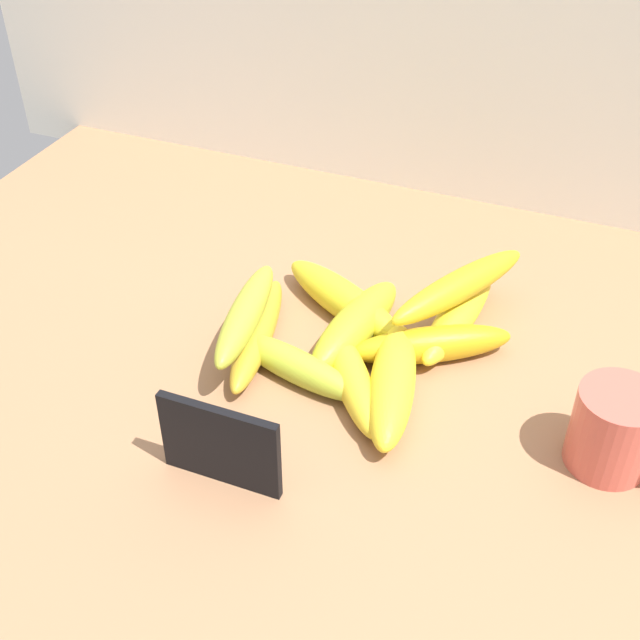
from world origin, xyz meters
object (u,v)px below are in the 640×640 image
at_px(banana_2, 392,384).
at_px(banana_8, 459,286).
at_px(coffee_mug, 617,430).
at_px(banana_5, 356,325).
at_px(banana_6, 255,336).
at_px(banana_9, 245,314).
at_px(banana_4, 295,366).
at_px(chalkboard_sign, 221,447).
at_px(banana_0, 431,344).
at_px(banana_1, 352,379).
at_px(banana_7, 458,315).
at_px(banana_3, 342,300).

bearing_deg(banana_2, banana_8, 78.44).
bearing_deg(banana_2, coffee_mug, -0.92).
height_order(banana_2, banana_5, same).
height_order(banana_6, banana_9, banana_9).
distance_m(banana_4, banana_9, 0.07).
distance_m(chalkboard_sign, coffee_mug, 0.34).
xyz_separation_m(banana_0, banana_4, (-0.12, -0.08, -0.00)).
bearing_deg(banana_1, banana_7, 62.14).
relative_size(banana_1, banana_5, 1.00).
distance_m(banana_2, banana_6, 0.16).
relative_size(banana_2, banana_5, 1.07).
bearing_deg(chalkboard_sign, coffee_mug, 25.02).
bearing_deg(banana_2, banana_9, 174.57).
distance_m(banana_4, banana_5, 0.08).
height_order(banana_1, banana_4, same).
height_order(banana_3, banana_9, banana_9).
bearing_deg(banana_8, banana_0, -99.23).
xyz_separation_m(banana_2, banana_8, (0.03, 0.13, 0.03)).
distance_m(banana_0, banana_9, 0.19).
distance_m(chalkboard_sign, banana_6, 0.18).
distance_m(banana_0, banana_6, 0.18).
relative_size(banana_3, banana_7, 0.99).
height_order(chalkboard_sign, banana_4, chalkboard_sign).
relative_size(banana_5, banana_9, 0.97).
xyz_separation_m(chalkboard_sign, coffee_mug, (0.31, 0.14, 0.00)).
height_order(banana_2, banana_9, banana_9).
bearing_deg(banana_5, banana_2, -48.55).
xyz_separation_m(banana_4, banana_9, (-0.06, 0.02, 0.03)).
height_order(banana_7, banana_8, banana_8).
xyz_separation_m(chalkboard_sign, banana_2, (0.11, 0.15, -0.02)).
distance_m(banana_1, banana_3, 0.12).
relative_size(chalkboard_sign, banana_1, 0.67).
xyz_separation_m(banana_3, banana_5, (0.03, -0.04, 0.00)).
xyz_separation_m(banana_0, banana_3, (-0.11, 0.04, 0.00)).
bearing_deg(banana_4, banana_5, 65.01).
height_order(coffee_mug, banana_8, coffee_mug).
distance_m(banana_5, banana_7, 0.11).
distance_m(banana_1, banana_9, 0.13).
height_order(coffee_mug, banana_1, coffee_mug).
bearing_deg(banana_7, chalkboard_sign, -116.07).
xyz_separation_m(banana_6, banana_8, (0.18, 0.11, 0.04)).
height_order(chalkboard_sign, banana_2, chalkboard_sign).
xyz_separation_m(coffee_mug, banana_9, (-0.36, 0.02, 0.01)).
bearing_deg(banana_5, banana_1, -72.63).
height_order(banana_0, banana_2, banana_2).
distance_m(chalkboard_sign, banana_5, 0.22).
xyz_separation_m(banana_2, banana_7, (0.03, 0.13, -0.00)).
relative_size(coffee_mug, banana_5, 0.54).
height_order(banana_2, banana_8, banana_8).
bearing_deg(banana_1, banana_9, 171.73).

